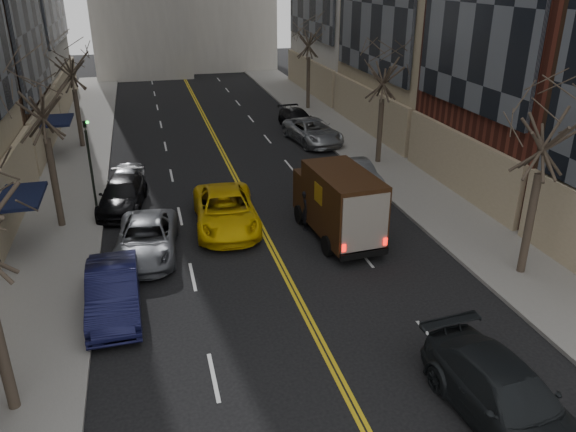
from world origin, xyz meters
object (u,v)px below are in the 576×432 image
object	(u,v)px
ups_truck	(338,203)
observer_sedan	(506,398)
taxi	(226,210)
pedestrian	(307,210)

from	to	relation	value
ups_truck	observer_sedan	xyz separation A→B (m)	(0.51, -11.64, -0.78)
ups_truck	taxi	xyz separation A→B (m)	(-4.56, 2.24, -0.76)
taxi	observer_sedan	bearing A→B (deg)	-66.55
ups_truck	taxi	world-z (taller)	ups_truck
observer_sedan	taxi	size ratio (longest dim) A/B	0.97
ups_truck	pedestrian	xyz separation A→B (m)	(-1.07, 1.11, -0.67)
taxi	pedestrian	size ratio (longest dim) A/B	3.22
observer_sedan	taxi	distance (m)	14.78
observer_sedan	pedestrian	xyz separation A→B (m)	(-1.58, 12.75, 0.11)
ups_truck	pedestrian	distance (m)	1.68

